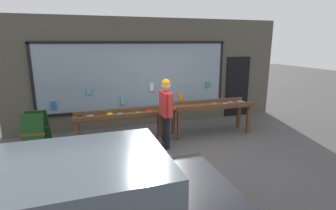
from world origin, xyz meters
TOP-DOWN VIEW (x-y plane):
  - ground_plane at (0.00, 0.00)m, footprint 40.00×40.00m
  - shopfront_facade at (-0.00, 2.39)m, footprint 8.78×0.29m
  - display_table_left at (-1.30, 0.87)m, footprint 2.36×0.68m
  - display_table_right at (1.31, 0.86)m, footprint 2.36×0.78m
  - person_browsing at (-0.27, 0.26)m, footprint 0.23×0.68m
  - small_dog at (-0.61, 0.04)m, footprint 0.40×0.56m
  - sandwich_board_sign at (-3.33, 1.12)m, footprint 0.62×0.91m

SIDE VIEW (x-z plane):
  - ground_plane at x=0.00m, z-range 0.00..0.00m
  - small_dog at x=-0.61m, z-range 0.07..0.48m
  - sandwich_board_sign at x=-3.33m, z-range 0.01..0.98m
  - display_table_left at x=-1.30m, z-range 0.26..1.14m
  - display_table_right at x=1.31m, z-range 0.28..1.23m
  - person_browsing at x=-0.27m, z-range 0.16..1.91m
  - shopfront_facade at x=0.00m, z-range -0.01..3.31m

